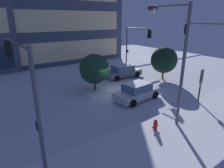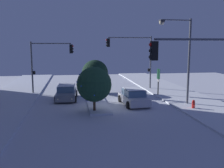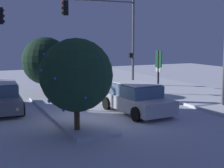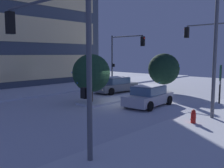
{
  "view_description": "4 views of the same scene",
  "coord_description": "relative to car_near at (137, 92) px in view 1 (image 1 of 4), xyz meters",
  "views": [
    {
      "loc": [
        -10.03,
        -14.71,
        6.84
      ],
      "look_at": [
        -0.62,
        -1.44,
        1.35
      ],
      "focal_mm": 31.33,
      "sensor_mm": 36.0,
      "label": 1
    },
    {
      "loc": [
        -21.21,
        2.61,
        5.37
      ],
      "look_at": [
        2.2,
        -1.1,
        1.79
      ],
      "focal_mm": 40.78,
      "sensor_mm": 36.0,
      "label": 2
    },
    {
      "loc": [
        -12.74,
        4.74,
        3.68
      ],
      "look_at": [
        1.49,
        -1.79,
        1.46
      ],
      "focal_mm": 51.7,
      "sensor_mm": 36.0,
      "label": 3
    },
    {
      "loc": [
        -13.84,
        -13.08,
        3.69
      ],
      "look_at": [
        -0.17,
        -0.47,
        1.49
      ],
      "focal_mm": 40.69,
      "sensor_mm": 36.0,
      "label": 4
    }
  ],
  "objects": [
    {
      "name": "traffic_light_corner_near_right",
      "position": [
        7.93,
        -1.95,
        3.81
      ],
      "size": [
        0.32,
        5.64,
        6.53
      ],
      "rotation": [
        0.0,
        0.0,
        1.57
      ],
      "color": "#565960",
      "rests_on": "ground"
    },
    {
      "name": "decorated_tree_median",
      "position": [
        6.77,
        2.91,
        1.54
      ],
      "size": [
        3.08,
        3.04,
        3.77
      ],
      "color": "#473323",
      "rests_on": "ground"
    },
    {
      "name": "curb_strip_far",
      "position": [
        -1.02,
        11.69,
        -0.64
      ],
      "size": [
        52.0,
        5.2,
        0.14
      ],
      "primitive_type": "cube",
      "color": "silver",
      "rests_on": "ground"
    },
    {
      "name": "median_strip",
      "position": [
        1.26,
        3.3,
        -0.64
      ],
      "size": [
        9.0,
        1.8,
        0.14
      ],
      "primitive_type": "cube",
      "color": "silver",
      "rests_on": "ground"
    },
    {
      "name": "parking_info_sign",
      "position": [
        3.68,
        -3.63,
        1.16
      ],
      "size": [
        0.55,
        0.15,
        2.92
      ],
      "rotation": [
        0.0,
        0.0,
        1.74
      ],
      "color": "black",
      "rests_on": "ground"
    },
    {
      "name": "ground",
      "position": [
        -1.02,
        2.91,
        -0.71
      ],
      "size": [
        52.0,
        52.0,
        0.0
      ],
      "primitive_type": "plane",
      "color": "silver"
    },
    {
      "name": "decorated_tree_left_of_median",
      "position": [
        -2.04,
        3.78,
        1.57
      ],
      "size": [
        2.83,
        2.85,
        3.7
      ],
      "color": "#473323",
      "rests_on": "ground"
    },
    {
      "name": "traffic_light_corner_far_right",
      "position": [
        6.89,
        8.06,
        3.31
      ],
      "size": [
        0.32,
        4.71,
        5.81
      ],
      "rotation": [
        0.0,
        0.0,
        -1.57
      ],
      "color": "#565960",
      "rests_on": "ground"
    },
    {
      "name": "car_near",
      "position": [
        0.0,
        0.0,
        0.0
      ],
      "size": [
        4.45,
        2.31,
        1.49
      ],
      "rotation": [
        0.0,
        0.0,
        0.07
      ],
      "color": "#B7B7C1",
      "rests_on": "ground"
    },
    {
      "name": "street_lamp_arched",
      "position": [
        -0.85,
        -4.04,
        4.32
      ],
      "size": [
        0.56,
        3.02,
        7.72
      ],
      "rotation": [
        0.0,
        0.0,
        1.62
      ],
      "color": "#565960",
      "rests_on": "ground"
    },
    {
      "name": "curb_strip_near",
      "position": [
        -1.02,
        -5.87,
        -0.64
      ],
      "size": [
        52.0,
        5.2,
        0.14
      ],
      "primitive_type": "cube",
      "color": "silver",
      "rests_on": "ground"
    },
    {
      "name": "fire_hydrant",
      "position": [
        -2.59,
        -4.57,
        -0.3
      ],
      "size": [
        0.48,
        0.26,
        0.85
      ],
      "color": "red",
      "rests_on": "ground"
    },
    {
      "name": "traffic_light_corner_near_left",
      "position": [
        -9.35,
        -1.83,
        3.42
      ],
      "size": [
        0.32,
        5.69,
        5.9
      ],
      "rotation": [
        0.0,
        0.0,
        1.57
      ],
      "color": "#565960",
      "rests_on": "ground"
    },
    {
      "name": "car_far",
      "position": [
        3.29,
        6.11,
        0.0
      ],
      "size": [
        4.69,
        2.26,
        1.49
      ],
      "rotation": [
        0.0,
        0.0,
        3.09
      ],
      "color": "slate",
      "rests_on": "ground"
    }
  ]
}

